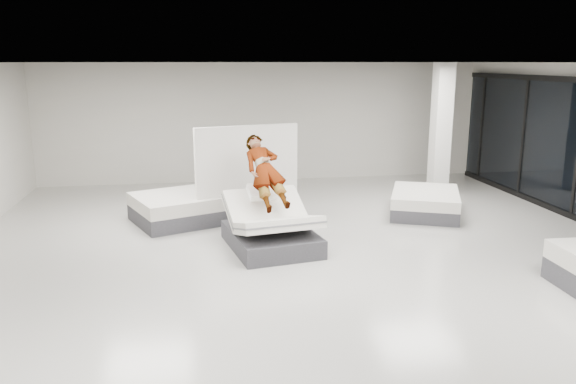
# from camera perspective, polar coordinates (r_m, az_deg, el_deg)

# --- Properties ---
(room) EXTENTS (14.00, 14.04, 3.20)m
(room) POSITION_cam_1_polar(r_m,az_deg,el_deg) (8.58, 3.22, 2.20)
(room) COLOR #AEABA4
(room) RESTS_ON ground
(hero_bed) EXTENTS (1.68, 2.05, 1.06)m
(hero_bed) POSITION_cam_1_polar(r_m,az_deg,el_deg) (9.90, -1.73, -3.77)
(hero_bed) COLOR #3E3D43
(hero_bed) RESTS_ON floor
(person) EXTENTS (0.86, 1.48, 1.59)m
(person) POSITION_cam_1_polar(r_m,az_deg,el_deg) (9.98, -2.30, 1.13)
(person) COLOR slate
(person) RESTS_ON hero_bed
(remote) EXTENTS (0.07, 0.15, 0.08)m
(remote) POSITION_cam_1_polar(r_m,az_deg,el_deg) (9.77, -0.45, -0.38)
(remote) COLOR black
(remote) RESTS_ON person
(divider_panel) EXTENTS (2.13, 0.66, 1.98)m
(divider_panel) POSITION_cam_1_polar(r_m,az_deg,el_deg) (11.42, -4.11, 1.82)
(divider_panel) COLOR white
(divider_panel) RESTS_ON floor
(flat_bed_right_far) EXTENTS (1.98, 2.22, 0.50)m
(flat_bed_right_far) POSITION_cam_1_polar(r_m,az_deg,el_deg) (12.46, 13.76, -1.05)
(flat_bed_right_far) COLOR #3E3D43
(flat_bed_right_far) RESTS_ON floor
(flat_bed_left_far) EXTENTS (2.52, 2.23, 0.57)m
(flat_bed_left_far) POSITION_cam_1_polar(r_m,az_deg,el_deg) (11.77, -10.12, -1.52)
(flat_bed_left_far) COLOR #3E3D43
(flat_bed_left_far) RESTS_ON floor
(column) EXTENTS (0.40, 0.40, 3.20)m
(column) POSITION_cam_1_polar(r_m,az_deg,el_deg) (14.10, 15.25, 6.06)
(column) COLOR silver
(column) RESTS_ON floor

